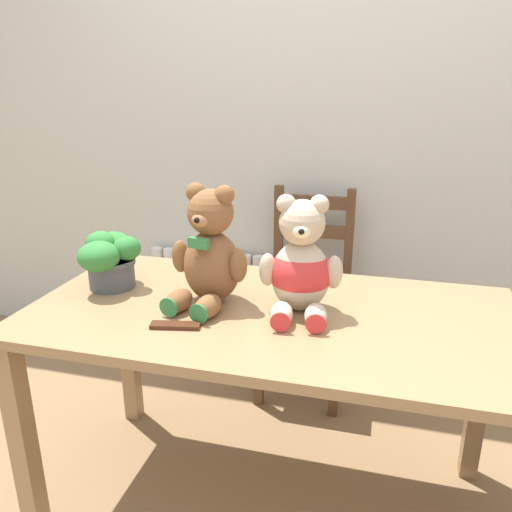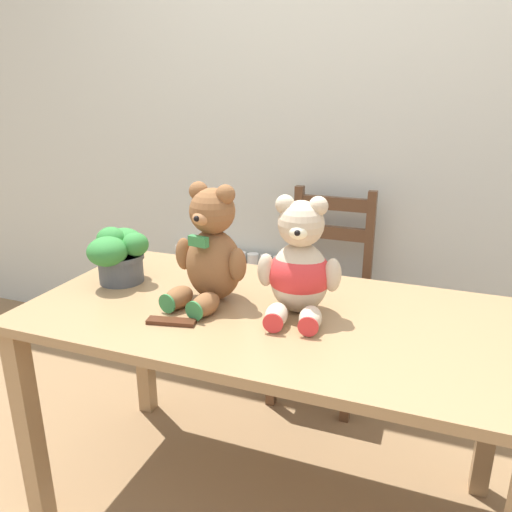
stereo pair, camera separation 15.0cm
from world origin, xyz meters
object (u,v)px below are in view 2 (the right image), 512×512
Objects in this scene: teddy_bear_left at (211,252)px; chocolate_bar at (171,322)px; potted_plant at (118,253)px; teddy_bear_right at (299,268)px; wooden_chair_behind at (324,295)px.

teddy_bear_left is 0.25m from chocolate_bar.
teddy_bear_left is 1.66× the size of potted_plant.
teddy_bear_right is 0.65m from potted_plant.
potted_plant is 0.41m from chocolate_bar.
wooden_chair_behind is 0.91m from teddy_bear_left.
wooden_chair_behind is 2.66× the size of teddy_bear_right.
chocolate_bar is at bearing -34.30° from potted_plant.
teddy_bear_right reaches higher than potted_plant.
potted_plant reaches higher than chocolate_bar.
teddy_bear_left is (-0.19, -0.78, 0.43)m from wooden_chair_behind.
teddy_bear_left is at bearing 80.07° from chocolate_bar.
potted_plant is (-0.55, -0.76, 0.38)m from wooden_chair_behind.
potted_plant is (-0.37, 0.03, -0.05)m from teddy_bear_left.
teddy_bear_right is 2.53× the size of chocolate_bar.
chocolate_bar is (0.33, -0.23, -0.10)m from potted_plant.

